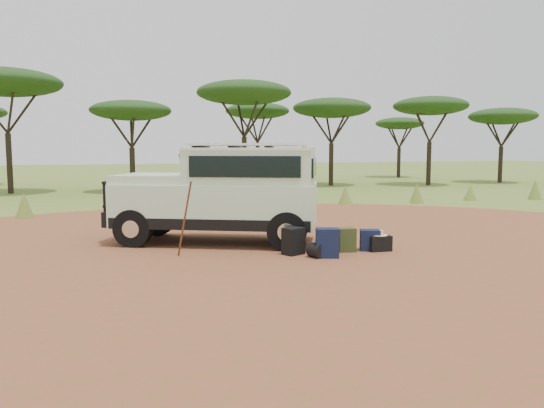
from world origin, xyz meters
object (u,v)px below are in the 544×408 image
object	(u,v)px
backpack_black	(293,241)
backpack_navy	(327,243)
walking_staff	(185,219)
backpack_olive	(346,240)
safari_vehicle	(223,195)
duffel_navy	(370,240)
hard_case	(379,243)

from	to	relation	value
backpack_black	backpack_navy	bearing A→B (deg)	-66.26
walking_staff	backpack_black	bearing A→B (deg)	-50.41
walking_staff	backpack_olive	size ratio (longest dim) A/B	3.12
safari_vehicle	backpack_navy	xyz separation A→B (m)	(1.69, -2.41, -0.85)
walking_staff	backpack_black	xyz separation A→B (m)	(2.27, -0.46, -0.51)
backpack_black	duffel_navy	xyz separation A→B (m)	(1.80, -0.10, -0.06)
backpack_olive	safari_vehicle	bearing A→B (deg)	146.47
backpack_navy	duffel_navy	world-z (taller)	backpack_navy
safari_vehicle	backpack_navy	bearing A→B (deg)	-30.08
safari_vehicle	backpack_navy	size ratio (longest dim) A/B	8.48
backpack_navy	hard_case	world-z (taller)	backpack_navy
safari_vehicle	walking_staff	bearing A→B (deg)	-103.54
safari_vehicle	hard_case	world-z (taller)	safari_vehicle
duffel_navy	backpack_black	bearing A→B (deg)	-163.14
backpack_olive	hard_case	xyz separation A→B (m)	(0.74, -0.13, -0.09)
backpack_navy	hard_case	distance (m)	1.43
walking_staff	hard_case	xyz separation A→B (m)	(4.25, -0.64, -0.63)
walking_staff	backpack_navy	distance (m)	3.05
backpack_black	backpack_navy	world-z (taller)	backpack_navy
walking_staff	hard_case	bearing A→B (deg)	-47.66
walking_staff	duffel_navy	bearing A→B (deg)	-46.78
safari_vehicle	backpack_olive	distance (m)	3.20
safari_vehicle	backpack_black	xyz separation A→B (m)	(1.11, -1.92, -0.87)
hard_case	backpack_navy	bearing A→B (deg)	-165.37
safari_vehicle	backpack_black	world-z (taller)	safari_vehicle
walking_staff	backpack_olive	world-z (taller)	walking_staff
backpack_black	hard_case	world-z (taller)	backpack_black
safari_vehicle	duffel_navy	distance (m)	3.66
safari_vehicle	backpack_olive	world-z (taller)	safari_vehicle
backpack_black	hard_case	distance (m)	1.98
hard_case	backpack_black	bearing A→B (deg)	176.82
backpack_navy	hard_case	bearing A→B (deg)	30.78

